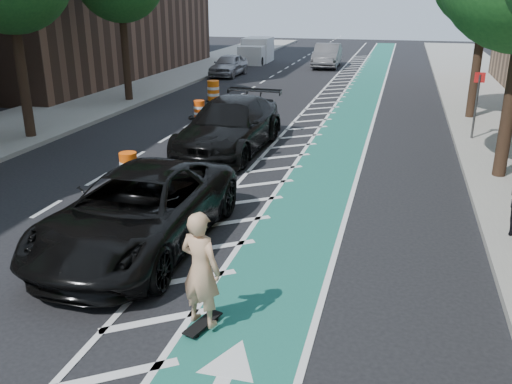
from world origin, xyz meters
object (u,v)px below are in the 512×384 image
(suv_far, at_px, (230,126))
(skateboarder, at_px, (201,269))
(barrel_a, at_px, (129,168))
(suv_near, at_px, (139,210))

(suv_far, bearing_deg, skateboarder, -72.73)
(suv_far, xyz_separation_m, barrel_a, (-1.78, -3.81, -0.47))
(skateboarder, height_order, suv_near, skateboarder)
(suv_near, distance_m, suv_far, 7.56)
(suv_near, bearing_deg, barrel_a, 121.41)
(skateboarder, relative_size, suv_far, 0.31)
(suv_near, xyz_separation_m, suv_far, (-0.42, 7.55, 0.06))
(suv_far, relative_size, barrel_a, 7.05)
(skateboarder, height_order, barrel_a, skateboarder)
(skateboarder, distance_m, barrel_a, 7.72)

